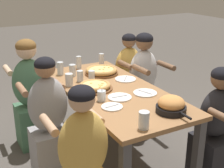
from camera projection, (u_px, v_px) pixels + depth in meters
ground_plane at (112, 158)px, 3.29m from camera, size 18.00×18.00×0.00m
dining_table at (112, 98)px, 3.06m from camera, size 1.82×0.83×0.78m
pizza_board_main at (101, 71)px, 3.46m from camera, size 0.37×0.37×0.07m
pizza_board_second at (95, 86)px, 3.00m from camera, size 0.34×0.34×0.06m
skillet_bowl at (171, 105)px, 2.51m from camera, size 0.36×0.25×0.14m
empty_plate_a at (145, 93)px, 2.91m from camera, size 0.22×0.22×0.02m
empty_plate_b at (112, 107)px, 2.61m from camera, size 0.18×0.18×0.02m
empty_plate_c at (125, 79)px, 3.28m from camera, size 0.22×0.22×0.02m
empty_plate_d at (120, 97)px, 2.81m from camera, size 0.22×0.22×0.02m
cocktail_glass_blue at (102, 96)px, 2.74m from camera, size 0.08×0.08×0.12m
drinking_glass_a at (79, 63)px, 3.65m from camera, size 0.06×0.06×0.15m
drinking_glass_b at (92, 77)px, 3.21m from camera, size 0.07×0.07×0.12m
drinking_glass_c at (80, 77)px, 3.22m from camera, size 0.07×0.07×0.11m
drinking_glass_d at (144, 120)px, 2.24m from camera, size 0.08×0.08×0.13m
drinking_glass_e at (101, 60)px, 3.81m from camera, size 0.06×0.06×0.13m
drinking_glass_f at (69, 80)px, 3.09m from camera, size 0.08×0.08×0.13m
drinking_glass_g at (86, 93)px, 2.78m from camera, size 0.08×0.08×0.11m
drinking_glass_h at (72, 70)px, 3.38m from camera, size 0.07×0.07×0.13m
drinking_glass_i at (60, 69)px, 3.42m from camera, size 0.07×0.07×0.14m
diner_near_center at (49, 124)px, 2.86m from camera, size 0.51×0.40×1.17m
diner_far_midleft at (143, 87)px, 3.72m from camera, size 0.51×0.40×1.21m
diner_far_left at (128, 82)px, 4.01m from camera, size 0.51×0.40×1.14m
diner_far_right at (216, 132)px, 2.77m from camera, size 0.51×0.40×1.11m
diner_near_left at (31, 98)px, 3.38m from camera, size 0.51×0.40×1.21m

